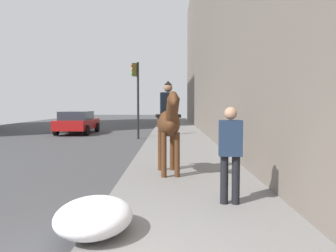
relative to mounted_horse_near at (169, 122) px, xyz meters
The scene contains 5 objects.
mounted_horse_near is the anchor object (origin of this frame).
pedestrian_greeting 2.82m from the mounted_horse_near, 157.25° to the right, with size 0.29×0.42×1.70m.
car_near_lane 14.57m from the mounted_horse_near, 23.89° to the left, with size 4.51×2.12×1.44m.
traffic_light_near_curb 10.22m from the mounted_horse_near, 10.09° to the left, with size 0.20×0.44×4.13m.
snow_pile_near 4.25m from the mounted_horse_near, 166.05° to the left, with size 1.35×1.04×0.47m, color white.
Camera 1 is at (-3.37, -1.18, 1.86)m, focal length 36.67 mm.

